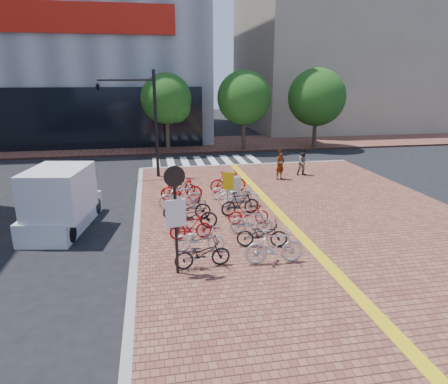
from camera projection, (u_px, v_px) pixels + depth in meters
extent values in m
plane|color=black|center=(244.00, 238.00, 14.96)|extent=(120.00, 120.00, 0.00)
cube|color=brown|center=(395.00, 298.00, 10.74)|extent=(14.00, 34.00, 0.15)
cube|color=yellow|center=(361.00, 299.00, 10.54)|extent=(0.40, 34.00, 0.01)
cube|color=gray|center=(129.00, 326.00, 9.53)|extent=(0.25, 34.00, 0.15)
cube|color=gray|center=(247.00, 165.00, 26.79)|extent=(14.00, 0.25, 0.15)
cube|color=brown|center=(190.00, 145.00, 34.78)|extent=(70.00, 8.00, 0.15)
cube|color=gray|center=(335.00, 47.00, 45.78)|extent=(20.00, 18.00, 18.00)
cube|color=silver|center=(156.00, 163.00, 27.67)|extent=(0.50, 4.00, 0.01)
cube|color=silver|center=(171.00, 163.00, 27.84)|extent=(0.50, 4.00, 0.01)
cube|color=silver|center=(185.00, 162.00, 28.01)|extent=(0.50, 4.00, 0.01)
cube|color=silver|center=(199.00, 162.00, 28.19)|extent=(0.50, 4.00, 0.01)
cube|color=silver|center=(213.00, 161.00, 28.36)|extent=(0.50, 4.00, 0.01)
cube|color=silver|center=(227.00, 161.00, 28.53)|extent=(0.50, 4.00, 0.01)
cube|color=silver|center=(241.00, 160.00, 28.70)|extent=(0.50, 4.00, 0.01)
cube|color=silver|center=(254.00, 160.00, 28.88)|extent=(0.50, 4.00, 0.01)
cylinder|color=#38281E|center=(168.00, 135.00, 30.74)|extent=(0.32, 0.32, 2.60)
sphere|color=#194714|center=(166.00, 99.00, 29.97)|extent=(3.80, 3.80, 3.80)
sphere|color=#194714|center=(175.00, 107.00, 29.96)|extent=(2.40, 2.40, 2.40)
cylinder|color=#38281E|center=(243.00, 133.00, 31.78)|extent=(0.32, 0.32, 2.60)
sphere|color=#194714|center=(244.00, 98.00, 31.01)|extent=(4.20, 4.20, 4.20)
sphere|color=#194714|center=(252.00, 106.00, 31.00)|extent=(2.40, 2.40, 2.40)
cylinder|color=#38281E|center=(315.00, 131.00, 32.81)|extent=(0.32, 0.32, 2.60)
sphere|color=#194714|center=(317.00, 97.00, 32.05)|extent=(4.60, 4.60, 4.60)
sphere|color=#194714|center=(325.00, 105.00, 32.03)|extent=(2.40, 2.40, 2.40)
imported|color=black|center=(202.00, 253.00, 12.20)|extent=(1.79, 0.76, 0.92)
imported|color=silver|center=(199.00, 239.00, 13.32)|extent=(1.79, 0.87, 0.90)
imported|color=#AE0C1A|center=(191.00, 227.00, 14.33)|extent=(1.56, 0.51, 0.92)
imported|color=black|center=(192.00, 215.00, 15.36)|extent=(2.04, 0.95, 1.03)
imported|color=black|center=(187.00, 208.00, 16.27)|extent=(1.96, 0.69, 1.03)
imported|color=#BCBDC2|center=(180.00, 197.00, 17.55)|extent=(1.94, 0.64, 1.15)
imported|color=#B90D0E|center=(181.00, 189.00, 18.63)|extent=(1.98, 0.64, 1.17)
imported|color=black|center=(179.00, 187.00, 19.66)|extent=(1.64, 0.71, 0.84)
imported|color=#B6B7BB|center=(275.00, 246.00, 12.44)|extent=(1.92, 0.61, 1.14)
imported|color=black|center=(262.00, 234.00, 13.69)|extent=(1.84, 0.96, 0.92)
imported|color=#A7A7AB|center=(251.00, 222.00, 14.81)|extent=(1.65, 0.76, 0.96)
imported|color=#B00C0C|center=(248.00, 214.00, 15.83)|extent=(1.66, 0.67, 0.86)
imported|color=black|center=(240.00, 203.00, 16.84)|extent=(1.78, 0.80, 1.03)
imported|color=silver|center=(239.00, 196.00, 17.91)|extent=(1.99, 0.88, 1.01)
imported|color=white|center=(229.00, 190.00, 19.08)|extent=(1.75, 0.64, 0.92)
imported|color=#9F100B|center=(228.00, 182.00, 20.11)|extent=(1.86, 0.57, 1.11)
imported|color=gray|center=(280.00, 165.00, 22.59)|extent=(0.74, 0.67, 1.70)
imported|color=#515967|center=(303.00, 162.00, 23.57)|extent=(0.77, 0.60, 1.56)
cube|color=silver|center=(234.00, 189.00, 18.65)|extent=(0.58, 0.45, 1.19)
cylinder|color=#B7B7BC|center=(228.00, 192.00, 17.20)|extent=(0.08, 0.08, 1.71)
cube|color=yellow|center=(228.00, 181.00, 17.01)|extent=(0.47, 0.19, 0.76)
cylinder|color=black|center=(176.00, 222.00, 11.51)|extent=(0.10, 0.10, 3.27)
cylinder|color=black|center=(174.00, 176.00, 11.07)|extent=(0.61, 0.16, 0.61)
cube|color=silver|center=(176.00, 213.00, 11.38)|extent=(0.60, 0.16, 0.82)
cylinder|color=black|center=(156.00, 125.00, 22.67)|extent=(0.18, 0.18, 6.04)
cylinder|color=black|center=(126.00, 80.00, 21.72)|extent=(3.02, 0.12, 0.12)
imported|color=black|center=(98.00, 86.00, 21.54)|extent=(0.27, 1.25, 0.50)
cube|color=silver|center=(63.00, 216.00, 15.92)|extent=(2.60, 4.69, 0.89)
cube|color=silver|center=(72.00, 182.00, 16.85)|extent=(2.16, 2.16, 1.28)
cube|color=silver|center=(51.00, 192.00, 14.82)|extent=(2.41, 3.06, 1.78)
cylinder|color=black|center=(58.00, 206.00, 17.46)|extent=(0.33, 0.72, 0.69)
cylinder|color=black|center=(24.00, 234.00, 14.43)|extent=(0.33, 0.72, 0.69)
cylinder|color=black|center=(96.00, 206.00, 17.48)|extent=(0.33, 0.72, 0.69)
cylinder|color=black|center=(70.00, 233.00, 14.45)|extent=(0.33, 0.72, 0.69)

